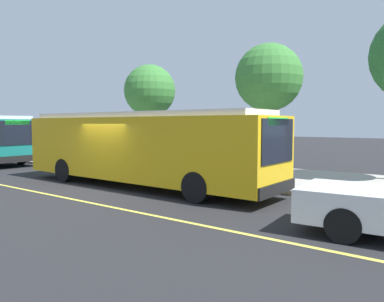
# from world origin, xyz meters

# --- Properties ---
(ground_plane) EXTENTS (120.00, 120.00, 0.00)m
(ground_plane) POSITION_xyz_m (0.00, 0.00, 0.00)
(ground_plane) COLOR #232326
(sidewalk_curb) EXTENTS (44.00, 6.40, 0.15)m
(sidewalk_curb) POSITION_xyz_m (0.00, 6.00, 0.07)
(sidewalk_curb) COLOR #A8A399
(sidewalk_curb) RESTS_ON ground_plane
(lane_stripe_center) EXTENTS (36.00, 0.14, 0.01)m
(lane_stripe_center) POSITION_xyz_m (0.00, -2.20, 0.00)
(lane_stripe_center) COLOR #E0D64C
(lane_stripe_center) RESTS_ON ground_plane
(transit_bus_main) EXTENTS (11.71, 2.67, 2.95)m
(transit_bus_main) POSITION_xyz_m (0.75, 1.01, 1.62)
(transit_bus_main) COLOR gold
(transit_bus_main) RESTS_ON ground_plane
(bus_shelter) EXTENTS (2.90, 1.60, 2.48)m
(bus_shelter) POSITION_xyz_m (-1.55, 6.27, 1.92)
(bus_shelter) COLOR #333338
(bus_shelter) RESTS_ON sidewalk_curb
(waiting_bench) EXTENTS (1.60, 0.48, 0.95)m
(waiting_bench) POSITION_xyz_m (-1.55, 6.07, 0.63)
(waiting_bench) COLOR brown
(waiting_bench) RESTS_ON sidewalk_curb
(route_sign_post) EXTENTS (0.44, 0.08, 2.80)m
(route_sign_post) POSITION_xyz_m (0.45, 3.42, 1.96)
(route_sign_post) COLOR #333338
(route_sign_post) RESTS_ON sidewalk_curb
(street_tree_near_shelter) EXTENTS (3.50, 3.50, 6.50)m
(street_tree_near_shelter) POSITION_xyz_m (2.65, 8.50, 4.87)
(street_tree_near_shelter) COLOR brown
(street_tree_near_shelter) RESTS_ON sidewalk_curb
(street_tree_upstreet) EXTENTS (3.29, 3.29, 6.11)m
(street_tree_upstreet) POSITION_xyz_m (-5.39, 8.04, 4.58)
(street_tree_upstreet) COLOR brown
(street_tree_upstreet) RESTS_ON sidewalk_curb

